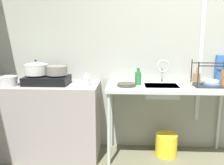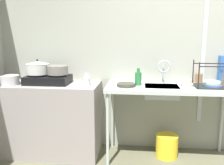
{
  "view_description": "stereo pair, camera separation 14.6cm",
  "coord_description": "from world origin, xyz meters",
  "views": [
    {
      "loc": [
        -0.77,
        -1.61,
        1.47
      ],
      "look_at": [
        -0.92,
        1.21,
        0.91
      ],
      "focal_mm": 39.79,
      "sensor_mm": 36.0,
      "label": 1
    },
    {
      "loc": [
        -0.62,
        -1.6,
        1.47
      ],
      "look_at": [
        -0.92,
        1.21,
        0.91
      ],
      "focal_mm": 39.79,
      "sensor_mm": 36.0,
      "label": 2
    }
  ],
  "objects": [
    {
      "name": "pot_on_left_burner",
      "position": [
        -1.81,
        1.21,
        1.07
      ],
      "size": [
        0.27,
        0.27,
        0.18
      ],
      "color": "silver",
      "rests_on": "stove"
    },
    {
      "name": "frying_pan",
      "position": [
        -0.76,
        1.14,
        0.9
      ],
      "size": [
        0.21,
        0.21,
        0.04
      ],
      "primitive_type": "cylinder",
      "color": "#39372C",
      "rests_on": "counter_sink"
    },
    {
      "name": "stove",
      "position": [
        -1.69,
        1.21,
        0.93
      ],
      "size": [
        0.51,
        0.34,
        0.11
      ],
      "color": "black",
      "rests_on": "counter_concrete"
    },
    {
      "name": "dish_rack",
      "position": [
        0.2,
        1.22,
        0.92
      ],
      "size": [
        0.39,
        0.3,
        0.29
      ],
      "color": "black",
      "rests_on": "counter_sink"
    },
    {
      "name": "bucket_on_floor",
      "position": [
        -0.26,
        1.25,
        0.14
      ],
      "size": [
        0.26,
        0.26,
        0.27
      ],
      "primitive_type": "cylinder",
      "color": "yellow",
      "rests_on": "ground"
    },
    {
      "name": "cereal_box",
      "position": [
        0.4,
        1.44,
        1.05
      ],
      "size": [
        0.15,
        0.08,
        0.33
      ],
      "primitive_type": "cube",
      "rotation": [
        0.0,
        0.0,
        0.1
      ],
      "color": "#3365B0",
      "rests_on": "counter_sink"
    },
    {
      "name": "percolator",
      "position": [
        -1.22,
        1.17,
        0.96
      ],
      "size": [
        0.09,
        0.09,
        0.15
      ],
      "color": "silver",
      "rests_on": "counter_concrete"
    },
    {
      "name": "pot_beside_stove",
      "position": [
        -2.11,
        1.1,
        0.94
      ],
      "size": [
        0.22,
        0.22,
        0.11
      ],
      "color": "silver",
      "rests_on": "counter_concrete"
    },
    {
      "name": "cup_by_rack",
      "position": [
        -0.08,
        1.16,
        0.93
      ],
      "size": [
        0.07,
        0.07,
        0.09
      ],
      "primitive_type": "cylinder",
      "color": "beige",
      "rests_on": "counter_sink"
    },
    {
      "name": "sink_basin",
      "position": [
        -0.35,
        1.21,
        0.82
      ],
      "size": [
        0.38,
        0.29,
        0.13
      ],
      "primitive_type": "cube",
      "color": "#B5BEBE",
      "rests_on": "counter_sink"
    },
    {
      "name": "pot_on_right_burner",
      "position": [
        -1.57,
        1.21,
        1.05
      ],
      "size": [
        0.24,
        0.24,
        0.1
      ],
      "color": "slate",
      "rests_on": "stove"
    },
    {
      "name": "wall_back",
      "position": [
        0.0,
        1.54,
        1.27
      ],
      "size": [
        5.58,
        0.1,
        2.54
      ],
      "primitive_type": "cube",
      "color": "#9B9F92",
      "rests_on": "ground"
    },
    {
      "name": "small_bowl_on_drainboard",
      "position": [
        -0.08,
        1.2,
        0.9
      ],
      "size": [
        0.14,
        0.14,
        0.04
      ],
      "primitive_type": "cylinder",
      "color": "beige",
      "rests_on": "counter_sink"
    },
    {
      "name": "counter_sink",
      "position": [
        -0.26,
        1.21,
        0.81
      ],
      "size": [
        1.45,
        0.57,
        0.88
      ],
      "color": "#B5BEBE",
      "rests_on": "ground"
    },
    {
      "name": "bottle_by_sink",
      "position": [
        -0.62,
        1.22,
        0.96
      ],
      "size": [
        0.07,
        0.07,
        0.2
      ],
      "color": "#257339",
      "rests_on": "counter_sink"
    },
    {
      "name": "bottle_by_rack",
      "position": [
        0.33,
        1.18,
        0.98
      ],
      "size": [
        0.07,
        0.07,
        0.22
      ],
      "color": "#946027",
      "rests_on": "counter_sink"
    },
    {
      "name": "faucet",
      "position": [
        -0.33,
        1.33,
        1.07
      ],
      "size": [
        0.15,
        0.08,
        0.28
      ],
      "color": "#B5BEBE",
      "rests_on": "counter_sink"
    },
    {
      "name": "wall_metal_strip",
      "position": [
        0.15,
        1.48,
        1.4
      ],
      "size": [
        0.05,
        0.01,
        2.03
      ],
      "primitive_type": "cube",
      "color": "#B5BEBE"
    },
    {
      "name": "utensil_jar",
      "position": [
        0.1,
        1.43,
        0.94
      ],
      "size": [
        0.09,
        0.09,
        0.19
      ],
      "color": "#8C6745",
      "rests_on": "counter_sink"
    },
    {
      "name": "counter_concrete",
      "position": [
        -1.7,
        1.21,
        0.44
      ],
      "size": [
        1.22,
        0.57,
        0.88
      ],
      "primitive_type": "cube",
      "color": "gray",
      "rests_on": "ground"
    }
  ]
}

